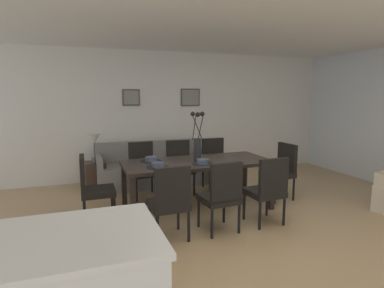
{
  "coord_description": "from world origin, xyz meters",
  "views": [
    {
      "loc": [
        -1.86,
        -3.29,
        1.72
      ],
      "look_at": [
        -0.16,
        1.43,
        0.95
      ],
      "focal_mm": 29.9,
      "sensor_mm": 36.0,
      "label": 1
    }
  ],
  "objects_px": {
    "dining_chair_far_right": "(180,164)",
    "side_table": "(96,176)",
    "dining_chair_mid_right": "(215,161)",
    "centerpiece_vase": "(197,142)",
    "dining_chair_near_left": "(170,199)",
    "dining_chair_near_right": "(143,167)",
    "dining_chair_head_east": "(281,168)",
    "framed_picture_center": "(190,97)",
    "bowl_far_left": "(203,161)",
    "bowl_near_left": "(158,164)",
    "dining_chair_far_left": "(222,193)",
    "bowl_near_right": "(151,159)",
    "framed_picture_left": "(131,98)",
    "sofa": "(152,169)",
    "dining_chair_mid_left": "(268,187)",
    "table_lamp": "(94,142)",
    "dining_table": "(197,165)",
    "dining_chair_head_west": "(92,186)"
  },
  "relations": [
    {
      "from": "dining_chair_far_right",
      "to": "dining_chair_head_west",
      "type": "bearing_deg",
      "value": -149.61
    },
    {
      "from": "dining_chair_near_left",
      "to": "dining_chair_near_right",
      "type": "distance_m",
      "value": 1.81
    },
    {
      "from": "centerpiece_vase",
      "to": "dining_chair_head_east",
      "type": "bearing_deg",
      "value": -0.67
    },
    {
      "from": "dining_chair_head_west",
      "to": "side_table",
      "type": "distance_m",
      "value": 1.56
    },
    {
      "from": "dining_chair_mid_left",
      "to": "framed_picture_center",
      "type": "xyz_separation_m",
      "value": [
        -0.03,
        2.98,
        1.15
      ]
    },
    {
      "from": "dining_chair_near_left",
      "to": "framed_picture_center",
      "type": "height_order",
      "value": "framed_picture_center"
    },
    {
      "from": "centerpiece_vase",
      "to": "side_table",
      "type": "height_order",
      "value": "centerpiece_vase"
    },
    {
      "from": "dining_chair_far_left",
      "to": "bowl_far_left",
      "type": "relative_size",
      "value": 5.41
    },
    {
      "from": "dining_chair_near_left",
      "to": "dining_chair_mid_left",
      "type": "distance_m",
      "value": 1.34
    },
    {
      "from": "bowl_far_left",
      "to": "framed_picture_center",
      "type": "relative_size",
      "value": 0.41
    },
    {
      "from": "dining_chair_far_right",
      "to": "side_table",
      "type": "xyz_separation_m",
      "value": [
        -1.4,
        0.64,
        -0.25
      ]
    },
    {
      "from": "dining_table",
      "to": "bowl_near_right",
      "type": "distance_m",
      "value": 0.7
    },
    {
      "from": "bowl_near_right",
      "to": "framed_picture_left",
      "type": "relative_size",
      "value": 0.49
    },
    {
      "from": "table_lamp",
      "to": "framed_picture_left",
      "type": "xyz_separation_m",
      "value": [
        0.77,
        0.56,
        0.77
      ]
    },
    {
      "from": "dining_chair_head_east",
      "to": "bowl_near_left",
      "type": "height_order",
      "value": "dining_chair_head_east"
    },
    {
      "from": "bowl_near_right",
      "to": "bowl_far_left",
      "type": "distance_m",
      "value": 0.79
    },
    {
      "from": "dining_chair_far_left",
      "to": "dining_chair_mid_left",
      "type": "bearing_deg",
      "value": 1.84
    },
    {
      "from": "framed_picture_center",
      "to": "framed_picture_left",
      "type": "bearing_deg",
      "value": 180.0
    },
    {
      "from": "dining_chair_head_east",
      "to": "table_lamp",
      "type": "xyz_separation_m",
      "value": [
        -2.88,
        1.54,
        0.38
      ]
    },
    {
      "from": "dining_chair_head_east",
      "to": "sofa",
      "type": "height_order",
      "value": "dining_chair_head_east"
    },
    {
      "from": "centerpiece_vase",
      "to": "bowl_near_right",
      "type": "xyz_separation_m",
      "value": [
        -0.66,
        0.21,
        -0.24
      ]
    },
    {
      "from": "dining_chair_near_right",
      "to": "centerpiece_vase",
      "type": "bearing_deg",
      "value": -53.98
    },
    {
      "from": "bowl_far_left",
      "to": "dining_chair_near_right",
      "type": "bearing_deg",
      "value": 120.33
    },
    {
      "from": "dining_chair_head_east",
      "to": "dining_chair_mid_right",
      "type": "bearing_deg",
      "value": 130.69
    },
    {
      "from": "bowl_near_left",
      "to": "framed_picture_center",
      "type": "bearing_deg",
      "value": 60.79
    },
    {
      "from": "dining_chair_near_left",
      "to": "bowl_near_right",
      "type": "relative_size",
      "value": 5.41
    },
    {
      "from": "dining_chair_near_left",
      "to": "sofa",
      "type": "distance_m",
      "value": 2.55
    },
    {
      "from": "framed_picture_left",
      "to": "bowl_far_left",
      "type": "bearing_deg",
      "value": -74.76
    },
    {
      "from": "bowl_near_right",
      "to": "dining_chair_near_right",
      "type": "bearing_deg",
      "value": 89.34
    },
    {
      "from": "dining_table",
      "to": "bowl_far_left",
      "type": "relative_size",
      "value": 12.94
    },
    {
      "from": "bowl_far_left",
      "to": "framed_picture_left",
      "type": "bearing_deg",
      "value": 105.24
    },
    {
      "from": "dining_chair_near_left",
      "to": "dining_chair_near_right",
      "type": "xyz_separation_m",
      "value": [
        0.03,
        1.81,
        0.0
      ]
    },
    {
      "from": "dining_chair_far_right",
      "to": "bowl_far_left",
      "type": "height_order",
      "value": "dining_chair_far_right"
    },
    {
      "from": "dining_chair_near_left",
      "to": "dining_chair_near_right",
      "type": "bearing_deg",
      "value": 88.95
    },
    {
      "from": "dining_chair_head_east",
      "to": "framed_picture_center",
      "type": "distance_m",
      "value": 2.55
    },
    {
      "from": "dining_chair_mid_right",
      "to": "dining_table",
      "type": "bearing_deg",
      "value": -127.08
    },
    {
      "from": "centerpiece_vase",
      "to": "sofa",
      "type": "bearing_deg",
      "value": 102.16
    },
    {
      "from": "dining_chair_head_east",
      "to": "bowl_near_left",
      "type": "bearing_deg",
      "value": -174.7
    },
    {
      "from": "dining_chair_head_east",
      "to": "bowl_near_right",
      "type": "distance_m",
      "value": 2.17
    },
    {
      "from": "dining_chair_near_left",
      "to": "dining_chair_mid_right",
      "type": "bearing_deg",
      "value": 53.02
    },
    {
      "from": "dining_chair_mid_right",
      "to": "bowl_far_left",
      "type": "xyz_separation_m",
      "value": [
        -0.69,
        -1.13,
        0.27
      ]
    },
    {
      "from": "dining_chair_far_right",
      "to": "table_lamp",
      "type": "bearing_deg",
      "value": 155.23
    },
    {
      "from": "dining_chair_head_east",
      "to": "bowl_near_right",
      "type": "xyz_separation_m",
      "value": [
        -2.15,
        0.23,
        0.27
      ]
    },
    {
      "from": "dining_chair_far_right",
      "to": "side_table",
      "type": "height_order",
      "value": "dining_chair_far_right"
    },
    {
      "from": "dining_chair_head_west",
      "to": "framed_picture_left",
      "type": "distance_m",
      "value": 2.56
    },
    {
      "from": "bowl_far_left",
      "to": "sofa",
      "type": "distance_m",
      "value": 1.92
    },
    {
      "from": "dining_chair_near_right",
      "to": "dining_chair_far_left",
      "type": "bearing_deg",
      "value": -70.78
    },
    {
      "from": "dining_chair_mid_right",
      "to": "centerpiece_vase",
      "type": "xyz_separation_m",
      "value": [
        -0.69,
        -0.91,
        0.51
      ]
    },
    {
      "from": "dining_chair_mid_left",
      "to": "dining_chair_head_east",
      "type": "relative_size",
      "value": 1.0
    },
    {
      "from": "dining_chair_mid_right",
      "to": "dining_chair_far_left",
      "type": "bearing_deg",
      "value": -111.25
    }
  ]
}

